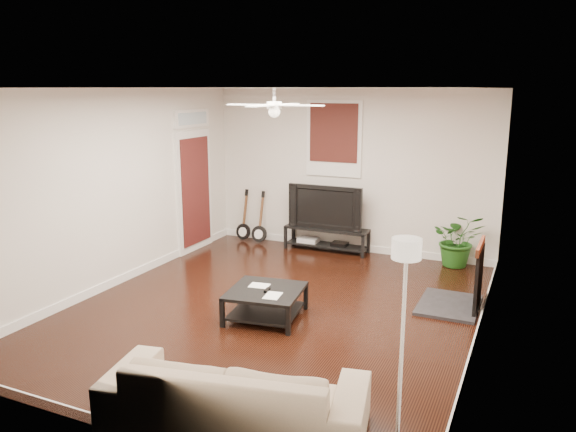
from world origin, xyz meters
name	(u,v)px	position (x,y,z in m)	size (l,w,h in m)	color
room	(275,203)	(0.00, 0.00, 1.40)	(5.01, 6.01, 2.81)	black
brick_accent	(493,205)	(2.49, 1.00, 1.40)	(0.02, 2.20, 2.80)	brown
fireplace	(463,275)	(2.20, 1.00, 0.46)	(0.80, 1.10, 0.92)	black
window_back	(334,139)	(-0.30, 2.97, 1.95)	(1.00, 0.06, 1.30)	black
door_left	(194,180)	(-2.46, 1.90, 1.25)	(0.08, 1.00, 2.50)	white
tv_stand	(326,239)	(-0.33, 2.78, 0.21)	(1.48, 0.39, 0.41)	black
tv	(327,206)	(-0.33, 2.80, 0.80)	(1.33, 0.17, 0.76)	black
coffee_table	(266,304)	(0.02, -0.32, 0.18)	(0.87, 0.87, 0.37)	black
sofa	(235,392)	(0.83, -2.50, 0.32)	(2.19, 0.86, 0.64)	#C1AB90
floor_lamp	(401,355)	(2.18, -2.40, 0.89)	(0.29, 0.29, 1.79)	silver
potted_plant	(458,239)	(1.89, 2.82, 0.44)	(0.79, 0.69, 0.88)	#1F5719
guitar_left	(243,216)	(-1.99, 2.75, 0.48)	(0.30, 0.21, 0.96)	black
guitar_right	(259,218)	(-1.64, 2.72, 0.48)	(0.30, 0.21, 0.96)	black
ceiling_fan	(274,105)	(0.00, 0.00, 2.60)	(1.24, 1.24, 0.32)	white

